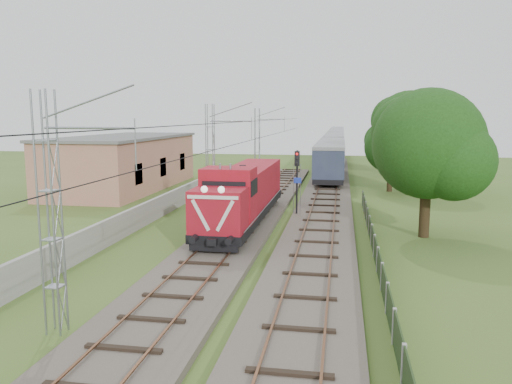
# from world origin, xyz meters

# --- Properties ---
(ground) EXTENTS (140.00, 140.00, 0.00)m
(ground) POSITION_xyz_m (0.00, 0.00, 0.00)
(ground) COLOR #3E5B22
(ground) RESTS_ON ground
(track_main) EXTENTS (4.20, 70.00, 0.45)m
(track_main) POSITION_xyz_m (0.00, 7.00, 0.18)
(track_main) COLOR #6B6054
(track_main) RESTS_ON ground
(track_side) EXTENTS (4.20, 80.00, 0.45)m
(track_side) POSITION_xyz_m (5.00, 20.00, 0.18)
(track_side) COLOR #6B6054
(track_side) RESTS_ON ground
(catenary) EXTENTS (3.31, 70.00, 8.00)m
(catenary) POSITION_xyz_m (-2.95, 12.00, 4.05)
(catenary) COLOR gray
(catenary) RESTS_ON ground
(boundary_wall) EXTENTS (0.25, 40.00, 1.50)m
(boundary_wall) POSITION_xyz_m (-6.50, 12.00, 0.75)
(boundary_wall) COLOR #9E9E99
(boundary_wall) RESTS_ON ground
(station_building) EXTENTS (8.40, 20.40, 5.22)m
(station_building) POSITION_xyz_m (-15.00, 24.00, 2.63)
(station_building) COLOR tan
(station_building) RESTS_ON ground
(fence) EXTENTS (0.12, 32.00, 1.20)m
(fence) POSITION_xyz_m (8.00, 3.00, 0.60)
(fence) COLOR black
(fence) RESTS_ON ground
(locomotive) EXTENTS (2.89, 16.48, 4.18)m
(locomotive) POSITION_xyz_m (0.00, 9.18, 2.17)
(locomotive) COLOR black
(locomotive) RESTS_ON ground
(coach_rake) EXTENTS (3.11, 92.80, 3.59)m
(coach_rake) POSITION_xyz_m (5.00, 71.31, 2.57)
(coach_rake) COLOR black
(coach_rake) RESTS_ON ground
(signal_post) EXTENTS (0.52, 0.41, 4.79)m
(signal_post) POSITION_xyz_m (3.17, 12.30, 3.29)
(signal_post) COLOR black
(signal_post) RESTS_ON ground
(tree_a) EXTENTS (6.79, 6.46, 8.80)m
(tree_a) POSITION_xyz_m (11.27, 7.93, 5.49)
(tree_a) COLOR #392917
(tree_a) RESTS_ON ground
(tree_b) EXTENTS (7.33, 6.98, 9.50)m
(tree_b) POSITION_xyz_m (12.45, 25.55, 5.93)
(tree_b) COLOR #392917
(tree_b) RESTS_ON ground
(tree_c) EXTENTS (5.24, 4.99, 6.79)m
(tree_c) POSITION_xyz_m (10.88, 26.25, 4.23)
(tree_c) COLOR #392917
(tree_c) RESTS_ON ground
(tree_d) EXTENTS (7.05, 6.72, 9.15)m
(tree_d) POSITION_xyz_m (13.26, 40.41, 5.70)
(tree_d) COLOR #392917
(tree_d) RESTS_ON ground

